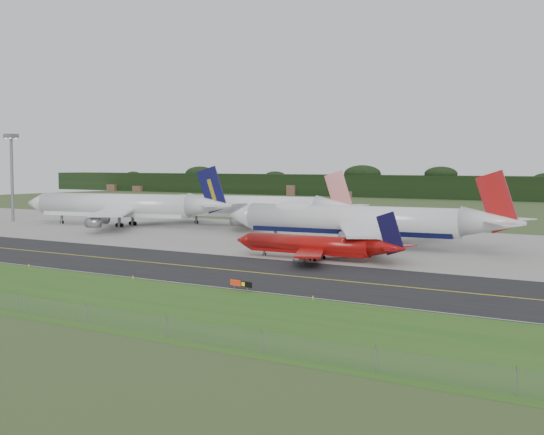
{
  "coord_description": "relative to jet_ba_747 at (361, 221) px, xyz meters",
  "views": [
    {
      "loc": [
        82.17,
        -106.6,
        18.04
      ],
      "look_at": [
        -3.57,
        22.0,
        7.13
      ],
      "focal_mm": 50.0,
      "sensor_mm": 36.0,
      "label": 1
    }
  ],
  "objects": [
    {
      "name": "ground",
      "position": [
        -7.45,
        -40.2,
        -5.77
      ],
      "size": [
        600.0,
        600.0,
        0.0
      ],
      "primitive_type": "plane",
      "color": "#36431F",
      "rests_on": "ground"
    },
    {
      "name": "grass_verge",
      "position": [
        -7.45,
        -75.2,
        -5.76
      ],
      "size": [
        400.0,
        30.0,
        0.01
      ],
      "primitive_type": "cube",
      "color": "#28581A",
      "rests_on": "ground"
    },
    {
      "name": "taxiway",
      "position": [
        -7.45,
        -44.2,
        -5.76
      ],
      "size": [
        400.0,
        32.0,
        0.02
      ],
      "primitive_type": "cube",
      "color": "black",
      "rests_on": "ground"
    },
    {
      "name": "apron",
      "position": [
        -7.45,
        10.8,
        -5.76
      ],
      "size": [
        400.0,
        78.0,
        0.01
      ],
      "primitive_type": "cube",
      "color": "gray",
      "rests_on": "ground"
    },
    {
      "name": "taxiway_centreline",
      "position": [
        -7.45,
        -44.2,
        -5.74
      ],
      "size": [
        400.0,
        0.4,
        0.0
      ],
      "primitive_type": "cube",
      "color": "yellow",
      "rests_on": "taxiway"
    },
    {
      "name": "taxiway_edge_line",
      "position": [
        -7.45,
        -59.7,
        -5.74
      ],
      "size": [
        400.0,
        0.25,
        0.0
      ],
      "primitive_type": "cube",
      "color": "silver",
      "rests_on": "taxiway"
    },
    {
      "name": "jet_ba_747",
      "position": [
        0.0,
        0.0,
        0.0
      ],
      "size": [
        67.46,
        55.53,
        16.95
      ],
      "color": "silver",
      "rests_on": "ground"
    },
    {
      "name": "jet_red_737",
      "position": [
        3.12,
        -24.04,
        -3.09
      ],
      "size": [
        35.87,
        29.3,
        9.7
      ],
      "color": "maroon",
      "rests_on": "ground"
    },
    {
      "name": "jet_navy_gold",
      "position": [
        -82.52,
        12.16,
        0.01
      ],
      "size": [
        67.74,
        58.04,
        17.6
      ],
      "color": "silver",
      "rests_on": "ground"
    },
    {
      "name": "jet_star_tail",
      "position": [
        -50.57,
        32.82,
        -0.29
      ],
      "size": [
        62.32,
        51.72,
        16.44
      ],
      "color": "silver",
      "rests_on": "ground"
    },
    {
      "name": "floodlight_mast",
      "position": [
        -125.6,
        6.02,
        13.2
      ],
      "size": [
        3.42,
        3.42,
        27.54
      ],
      "color": "slate",
      "rests_on": "ground"
    },
    {
      "name": "taxiway_sign",
      "position": [
        11.71,
        -60.29,
        -4.76
      ],
      "size": [
        4.28,
        0.9,
        1.44
      ],
      "color": "slate",
      "rests_on": "ground"
    },
    {
      "name": "edge_marker_left",
      "position": [
        -34.08,
        -60.7,
        -5.52
      ],
      "size": [
        0.16,
        0.16,
        0.5
      ],
      "primitive_type": "cylinder",
      "color": "yellow",
      "rests_on": "ground"
    },
    {
      "name": "edge_marker_center",
      "position": [
        -9.01,
        -60.7,
        -5.52
      ],
      "size": [
        0.16,
        0.16,
        0.5
      ],
      "primitive_type": "cylinder",
      "color": "yellow",
      "rests_on": "ground"
    },
    {
      "name": "edge_marker_right",
      "position": [
        23.87,
        -60.7,
        -5.52
      ],
      "size": [
        0.16,
        0.16,
        0.5
      ],
      "primitive_type": "cylinder",
      "color": "yellow",
      "rests_on": "ground"
    }
  ]
}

